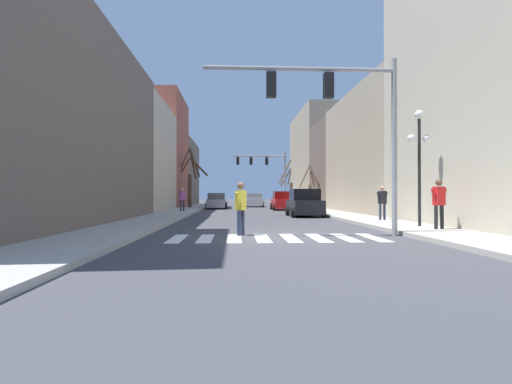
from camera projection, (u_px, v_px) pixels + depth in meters
name	position (u px, v px, depth m)	size (l,w,h in m)	color
ground_plane	(275.00, 237.00, 13.19)	(240.00, 240.00, 0.00)	#424247
sidewalk_left	(102.00, 235.00, 12.89)	(2.59, 90.00, 0.15)	#ADA89E
sidewalk_right	(440.00, 234.00, 13.48)	(2.59, 90.00, 0.15)	#ADA89E
building_row_left	(132.00, 151.00, 33.37)	(6.00, 55.28, 12.25)	#66564C
building_row_right	(369.00, 144.00, 33.34)	(6.00, 52.26, 13.21)	#BCB299
crosswalk_stripes	(276.00, 238.00, 12.78)	(6.75, 2.60, 0.01)	white
traffic_signal_near	(339.00, 107.00, 13.41)	(6.53, 0.28, 6.01)	gray
traffic_signal_far	(265.00, 167.00, 42.91)	(5.75, 0.28, 6.00)	gray
street_lamp_right_corner	(419.00, 144.00, 15.85)	(0.95, 0.36, 4.62)	black
car_parked_left_far	(305.00, 204.00, 25.65)	(2.10, 4.11, 1.77)	black
car_parked_left_near	(254.00, 201.00, 47.03)	(2.13, 4.69, 1.55)	silver
car_parked_left_mid	(217.00, 201.00, 40.06)	(2.06, 4.76, 1.58)	gray
car_driving_toward_lane	(283.00, 201.00, 36.87)	(2.14, 4.34, 1.72)	red
pedestrian_on_right_sidewalk	(182.00, 197.00, 30.30)	(0.54, 0.68, 1.80)	#282D47
pedestrian_waiting_at_curb	(382.00, 200.00, 19.80)	(0.69, 0.39, 1.69)	#282D47
pedestrian_on_left_sidewalk	(439.00, 199.00, 14.50)	(0.76, 0.38, 1.81)	black
pedestrian_near_right_corner	(241.00, 204.00, 13.67)	(0.43, 0.74, 1.82)	#282D47
street_tree_right_near	(311.00, 187.00, 39.37)	(1.84, 2.28, 4.24)	brown
street_tree_left_far	(289.00, 186.00, 48.78)	(1.87, 2.65, 5.63)	brown
street_tree_right_mid	(191.00, 177.00, 41.19)	(3.48, 1.39, 6.17)	brown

